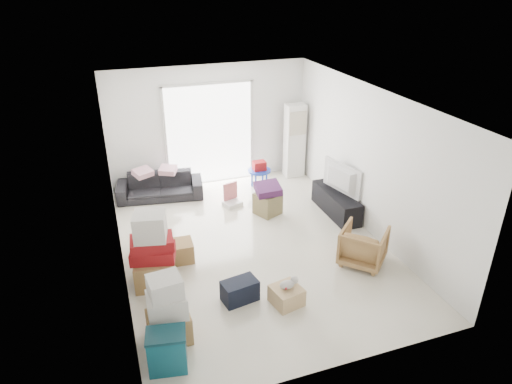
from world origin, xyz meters
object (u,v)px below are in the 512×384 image
Objects in this scene: television at (337,189)px; tv_console at (336,203)px; ac_tower at (294,141)px; armchair at (364,244)px; kids_table at (259,169)px; sofa at (160,183)px; wood_crate at (287,296)px; ottoman at (268,203)px; storage_bins at (167,351)px.

tv_console is at bearing -13.30° from television.
ac_tower reaches higher than armchair.
kids_table is (-1.07, 1.64, 0.23)m from tv_console.
kids_table reaches higher than television.
sofa is 4.36× the size of wood_crate.
ac_tower is at bearing -49.28° from armchair.
tv_console reaches higher than ottoman.
sofa is at bearing -5.44° from armchair.
ottoman is 0.68× the size of kids_table.
tv_console is 1.39m from ottoman.
armchair reaches higher than sofa.
television is 1.96m from kids_table.
television is at bearing 48.07° from wood_crate.
ac_tower is 4.21× the size of wood_crate.
ac_tower reaches higher than television.
wood_crate is (-0.96, -3.91, -0.33)m from kids_table.
tv_console is at bearing -18.94° from ottoman.
kids_table is (0.24, 1.19, 0.24)m from ottoman.
storage_bins is (-0.63, -4.82, -0.07)m from sofa.
storage_bins is at bearing 113.51° from television.
television is at bearing -90.00° from tv_console.
sofa is 2.50× the size of armchair.
sofa reaches higher than television.
armchair is at bearing -67.33° from ottoman.
armchair is at bearing 153.08° from television.
ac_tower reaches higher than sofa.
television reaches higher than tv_console.
sofa is at bearing 149.80° from tv_console.
tv_console is 3.16× the size of ottoman.
storage_bins reaches higher than tv_console.
kids_table is (2.83, 4.56, 0.18)m from storage_bins.
ac_tower is 3.94× the size of ottoman.
armchair reaches higher than ottoman.
ottoman is at bearing -27.40° from sofa.
kids_table is at bearing 58.22° from storage_bins.
sofa is at bearing 82.52° from storage_bins.
storage_bins reaches higher than ottoman.
armchair is 2.35m from ottoman.
ac_tower is 2.08m from television.
ac_tower is 1.69× the size of television.
ac_tower is 0.97× the size of sofa.
kids_table reaches higher than wood_crate.
television is 1.77m from armchair.
television is 4.88m from storage_bins.
storage_bins is 1.35× the size of wood_crate.
ac_tower is at bearing 52.24° from storage_bins.
ac_tower is 4.81m from wood_crate.
armchair is 3.42m from kids_table.
wood_crate is at bearing 19.26° from storage_bins.
tv_console is 1.35× the size of television.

